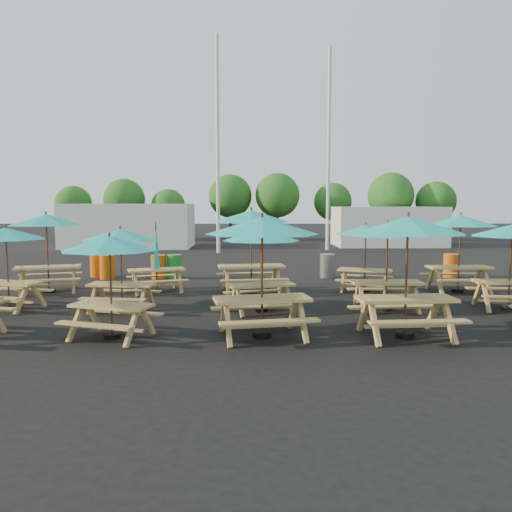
{
  "coord_description": "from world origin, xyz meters",
  "views": [
    {
      "loc": [
        -0.17,
        -14.22,
        2.7
      ],
      "look_at": [
        0.0,
        1.5,
        1.1
      ],
      "focal_mm": 35.0,
      "sensor_mm": 36.0,
      "label": 1
    }
  ],
  "objects_px": {
    "picnic_unit_6": "(262,232)",
    "waste_bin_3": "(175,267)",
    "picnic_unit_1": "(6,238)",
    "waste_bin_1": "(107,267)",
    "picnic_unit_4": "(120,239)",
    "picnic_unit_8": "(251,221)",
    "picnic_unit_11": "(366,233)",
    "waste_bin_2": "(159,267)",
    "picnic_unit_3": "(110,249)",
    "picnic_unit_13": "(512,235)",
    "waste_bin_5": "(451,266)",
    "picnic_unit_10": "(388,234)",
    "waste_bin_4": "(327,266)",
    "picnic_unit_9": "(408,232)",
    "waste_bin_0": "(98,265)",
    "picnic_unit_7": "(261,239)",
    "picnic_unit_2": "(46,224)",
    "picnic_unit_14": "(460,225)",
    "picnic_unit_5": "(156,263)"
  },
  "relations": [
    {
      "from": "waste_bin_4",
      "to": "picnic_unit_11",
      "type": "bearing_deg",
      "value": -76.9
    },
    {
      "from": "picnic_unit_4",
      "to": "waste_bin_1",
      "type": "height_order",
      "value": "picnic_unit_4"
    },
    {
      "from": "picnic_unit_7",
      "to": "picnic_unit_14",
      "type": "height_order",
      "value": "picnic_unit_14"
    },
    {
      "from": "picnic_unit_10",
      "to": "waste_bin_5",
      "type": "height_order",
      "value": "picnic_unit_10"
    },
    {
      "from": "picnic_unit_6",
      "to": "waste_bin_3",
      "type": "relative_size",
      "value": 3.05
    },
    {
      "from": "picnic_unit_13",
      "to": "waste_bin_5",
      "type": "xyz_separation_m",
      "value": [
        0.79,
        5.75,
        -1.5
      ]
    },
    {
      "from": "picnic_unit_5",
      "to": "picnic_unit_8",
      "type": "relative_size",
      "value": 0.81
    },
    {
      "from": "picnic_unit_2",
      "to": "waste_bin_4",
      "type": "bearing_deg",
      "value": 1.92
    },
    {
      "from": "picnic_unit_4",
      "to": "picnic_unit_8",
      "type": "relative_size",
      "value": 0.82
    },
    {
      "from": "picnic_unit_5",
      "to": "waste_bin_5",
      "type": "relative_size",
      "value": 2.48
    },
    {
      "from": "picnic_unit_3",
      "to": "waste_bin_1",
      "type": "xyz_separation_m",
      "value": [
        -2.44,
        8.26,
        -1.39
      ]
    },
    {
      "from": "picnic_unit_4",
      "to": "waste_bin_1",
      "type": "xyz_separation_m",
      "value": [
        -1.97,
        5.59,
        -1.41
      ]
    },
    {
      "from": "picnic_unit_11",
      "to": "waste_bin_4",
      "type": "relative_size",
      "value": 2.82
    },
    {
      "from": "picnic_unit_9",
      "to": "picnic_unit_10",
      "type": "bearing_deg",
      "value": 78.54
    },
    {
      "from": "picnic_unit_2",
      "to": "picnic_unit_8",
      "type": "xyz_separation_m",
      "value": [
        6.31,
        -0.14,
        0.11
      ]
    },
    {
      "from": "picnic_unit_6",
      "to": "waste_bin_3",
      "type": "distance_m",
      "value": 9.03
    },
    {
      "from": "waste_bin_3",
      "to": "waste_bin_5",
      "type": "xyz_separation_m",
      "value": [
        10.34,
        0.15,
        0.0
      ]
    },
    {
      "from": "picnic_unit_3",
      "to": "waste_bin_5",
      "type": "bearing_deg",
      "value": 56.92
    },
    {
      "from": "picnic_unit_3",
      "to": "picnic_unit_13",
      "type": "height_order",
      "value": "picnic_unit_13"
    },
    {
      "from": "waste_bin_2",
      "to": "waste_bin_4",
      "type": "relative_size",
      "value": 1.0
    },
    {
      "from": "picnic_unit_11",
      "to": "waste_bin_2",
      "type": "relative_size",
      "value": 2.82
    },
    {
      "from": "picnic_unit_4",
      "to": "picnic_unit_13",
      "type": "height_order",
      "value": "picnic_unit_13"
    },
    {
      "from": "picnic_unit_10",
      "to": "picnic_unit_13",
      "type": "bearing_deg",
      "value": 2.97
    },
    {
      "from": "picnic_unit_8",
      "to": "waste_bin_1",
      "type": "bearing_deg",
      "value": 142.35
    },
    {
      "from": "picnic_unit_8",
      "to": "waste_bin_3",
      "type": "height_order",
      "value": "picnic_unit_8"
    },
    {
      "from": "picnic_unit_6",
      "to": "waste_bin_1",
      "type": "distance_m",
      "value": 10.04
    },
    {
      "from": "picnic_unit_10",
      "to": "picnic_unit_5",
      "type": "bearing_deg",
      "value": 158.1
    },
    {
      "from": "picnic_unit_3",
      "to": "picnic_unit_4",
      "type": "relative_size",
      "value": 1.11
    },
    {
      "from": "picnic_unit_11",
      "to": "waste_bin_1",
      "type": "distance_m",
      "value": 9.39
    },
    {
      "from": "waste_bin_2",
      "to": "picnic_unit_5",
      "type": "bearing_deg",
      "value": -80.73
    },
    {
      "from": "waste_bin_5",
      "to": "picnic_unit_13",
      "type": "bearing_deg",
      "value": -97.81
    },
    {
      "from": "waste_bin_3",
      "to": "picnic_unit_11",
      "type": "bearing_deg",
      "value": -24.32
    },
    {
      "from": "picnic_unit_11",
      "to": "picnic_unit_13",
      "type": "bearing_deg",
      "value": -21.78
    },
    {
      "from": "picnic_unit_4",
      "to": "picnic_unit_7",
      "type": "bearing_deg",
      "value": 6.01
    },
    {
      "from": "waste_bin_3",
      "to": "picnic_unit_2",
      "type": "bearing_deg",
      "value": -139.83
    },
    {
      "from": "picnic_unit_6",
      "to": "picnic_unit_8",
      "type": "distance_m",
      "value": 5.25
    },
    {
      "from": "picnic_unit_4",
      "to": "picnic_unit_10",
      "type": "xyz_separation_m",
      "value": [
        6.8,
        0.0,
        0.11
      ]
    },
    {
      "from": "picnic_unit_1",
      "to": "waste_bin_1",
      "type": "xyz_separation_m",
      "value": [
        1.05,
        5.34,
        -1.42
      ]
    },
    {
      "from": "waste_bin_0",
      "to": "waste_bin_4",
      "type": "height_order",
      "value": "same"
    },
    {
      "from": "picnic_unit_8",
      "to": "waste_bin_3",
      "type": "xyz_separation_m",
      "value": [
        -2.84,
        3.08,
        -1.79
      ]
    },
    {
      "from": "picnic_unit_10",
      "to": "picnic_unit_3",
      "type": "bearing_deg",
      "value": -155.82
    },
    {
      "from": "picnic_unit_6",
      "to": "waste_bin_0",
      "type": "distance_m",
      "value": 10.77
    },
    {
      "from": "picnic_unit_14",
      "to": "picnic_unit_7",
      "type": "bearing_deg",
      "value": -156.46
    },
    {
      "from": "picnic_unit_10",
      "to": "picnic_unit_13",
      "type": "relative_size",
      "value": 0.99
    },
    {
      "from": "waste_bin_3",
      "to": "waste_bin_1",
      "type": "bearing_deg",
      "value": -177.53
    },
    {
      "from": "picnic_unit_2",
      "to": "picnic_unit_8",
      "type": "relative_size",
      "value": 1.05
    },
    {
      "from": "waste_bin_0",
      "to": "waste_bin_3",
      "type": "relative_size",
      "value": 1.0
    },
    {
      "from": "picnic_unit_11",
      "to": "picnic_unit_14",
      "type": "height_order",
      "value": "picnic_unit_14"
    },
    {
      "from": "waste_bin_1",
      "to": "picnic_unit_1",
      "type": "bearing_deg",
      "value": -101.07
    },
    {
      "from": "picnic_unit_9",
      "to": "waste_bin_4",
      "type": "height_order",
      "value": "picnic_unit_9"
    }
  ]
}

